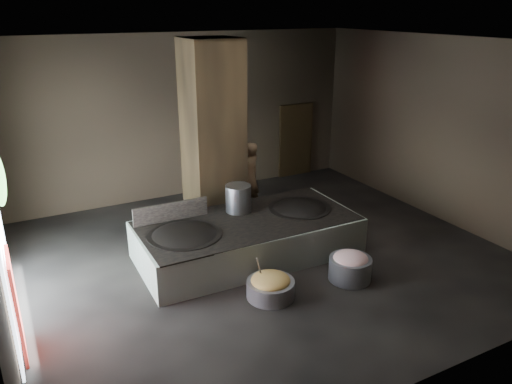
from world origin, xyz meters
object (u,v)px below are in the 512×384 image
hearth_platform (248,238)px  wok_right (299,211)px  stock_pot (238,198)px  meat_basin (350,269)px  veg_basin (271,289)px  wok_left (185,238)px  cook (249,177)px

hearth_platform → wok_right: (1.35, 0.05, 0.34)m
stock_pot → meat_basin: size_ratio=0.72×
wok_right → veg_basin: (-1.74, -1.76, -0.58)m
hearth_platform → wok_right: wok_right is taller
hearth_platform → wok_right: size_ratio=3.41×
wok_right → stock_pot: 1.44m
hearth_platform → meat_basin: 2.31m
meat_basin → wok_right: bearing=89.3°
stock_pot → wok_right: bearing=-21.0°
hearth_platform → wok_left: size_ratio=3.17×
veg_basin → meat_basin: (1.72, -0.17, 0.06)m
hearth_platform → wok_left: wok_left is taller
wok_right → veg_basin: wok_right is taller
meat_basin → wok_left: bearing=146.7°
hearth_platform → meat_basin: hearth_platform is taller
meat_basin → hearth_platform: bearing=125.3°
hearth_platform → cook: (1.21, 2.27, 0.52)m
wok_right → meat_basin: bearing=-90.7°
hearth_platform → veg_basin: (-0.39, -1.71, -0.24)m
wok_left → wok_right: bearing=2.0°
hearth_platform → veg_basin: bearing=-101.9°
stock_pot → wok_left: bearing=-158.2°
cook → veg_basin: cook is taller
hearth_platform → meat_basin: size_ratio=5.55×
hearth_platform → wok_left: bearing=-177.1°
wok_left → cook: cook is taller
wok_left → stock_pot: size_ratio=2.42×
wok_left → veg_basin: wok_left is taller
wok_left → wok_right: 2.80m
wok_right → wok_left: bearing=-178.0°
stock_pot → cook: (1.16, 1.72, -0.20)m
wok_left → hearth_platform: bearing=2.0°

